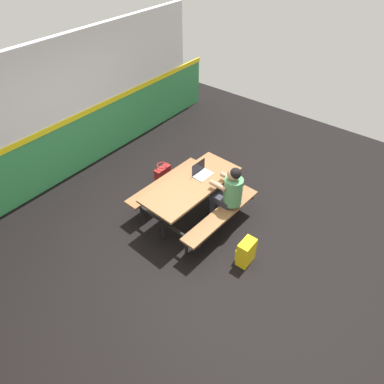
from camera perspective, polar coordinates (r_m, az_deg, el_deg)
name	(u,v)px	position (r m, az deg, el deg)	size (l,w,h in m)	color
ground_plane	(178,228)	(6.03, -2.24, -5.88)	(10.00, 10.00, 0.02)	black
accent_backdrop	(65,115)	(7.01, -20.04, 11.76)	(8.00, 0.14, 2.60)	#338C4C
picnic_table_main	(192,191)	(5.84, 0.00, 0.18)	(1.81, 1.64, 0.74)	brown
student_nearer	(229,191)	(5.66, 6.05, 0.11)	(0.38, 0.53, 1.21)	#2D2D38
laptop_silver	(201,172)	(5.89, 1.55, 3.25)	(0.33, 0.24, 0.22)	silver
backpack_dark	(246,252)	(5.44, 8.77, -9.67)	(0.30, 0.22, 0.44)	yellow
tote_bag_bright	(163,175)	(6.83, -4.80, 2.83)	(0.34, 0.21, 0.43)	maroon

